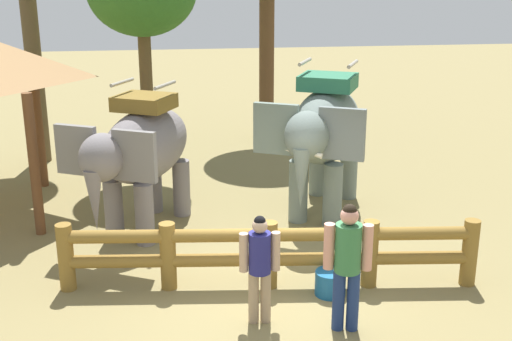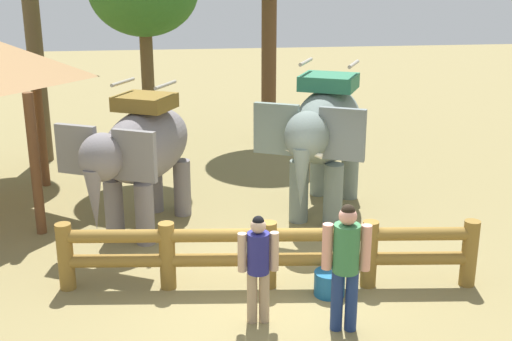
{
  "view_description": "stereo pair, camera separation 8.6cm",
  "coord_description": "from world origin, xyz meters",
  "px_view_note": "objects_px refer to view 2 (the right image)",
  "views": [
    {
      "loc": [
        -1.44,
        -8.64,
        4.7
      ],
      "look_at": [
        0.0,
        1.76,
        1.4
      ],
      "focal_mm": 46.16,
      "sensor_mm": 36.0,
      "label": 1
    },
    {
      "loc": [
        -1.36,
        -8.65,
        4.7
      ],
      "look_at": [
        0.0,
        1.76,
        1.4
      ],
      "focal_mm": 46.16,
      "sensor_mm": 36.0,
      "label": 2
    }
  ],
  "objects_px": {
    "log_fence": "(269,250)",
    "elephant_near_left": "(142,150)",
    "tourist_man_in_blue": "(346,259)",
    "feed_bucket": "(329,283)",
    "elephant_center": "(325,131)",
    "tourist_woman_in_black": "(258,262)"
  },
  "relations": [
    {
      "from": "log_fence",
      "to": "elephant_near_left",
      "type": "distance_m",
      "value": 3.3
    },
    {
      "from": "tourist_man_in_blue",
      "to": "feed_bucket",
      "type": "relative_size",
      "value": 3.91
    },
    {
      "from": "elephant_center",
      "to": "tourist_woman_in_black",
      "type": "bearing_deg",
      "value": -114.52
    },
    {
      "from": "log_fence",
      "to": "feed_bucket",
      "type": "distance_m",
      "value": 1.02
    },
    {
      "from": "tourist_woman_in_black",
      "to": "elephant_center",
      "type": "bearing_deg",
      "value": 65.48
    },
    {
      "from": "elephant_near_left",
      "to": "elephant_center",
      "type": "relative_size",
      "value": 0.92
    },
    {
      "from": "elephant_center",
      "to": "tourist_woman_in_black",
      "type": "relative_size",
      "value": 2.24
    },
    {
      "from": "elephant_center",
      "to": "feed_bucket",
      "type": "xyz_separation_m",
      "value": [
        -0.66,
        -3.34,
        -1.48
      ]
    },
    {
      "from": "tourist_man_in_blue",
      "to": "feed_bucket",
      "type": "xyz_separation_m",
      "value": [
        0.04,
        0.98,
        -0.85
      ]
    },
    {
      "from": "tourist_man_in_blue",
      "to": "log_fence",
      "type": "bearing_deg",
      "value": 121.17
    },
    {
      "from": "tourist_woman_in_black",
      "to": "elephant_near_left",
      "type": "bearing_deg",
      "value": 114.92
    },
    {
      "from": "log_fence",
      "to": "elephant_near_left",
      "type": "relative_size",
      "value": 1.96
    },
    {
      "from": "tourist_man_in_blue",
      "to": "feed_bucket",
      "type": "bearing_deg",
      "value": 87.39
    },
    {
      "from": "log_fence",
      "to": "feed_bucket",
      "type": "bearing_deg",
      "value": -23.15
    },
    {
      "from": "tourist_man_in_blue",
      "to": "elephant_center",
      "type": "bearing_deg",
      "value": 80.75
    },
    {
      "from": "log_fence",
      "to": "tourist_woman_in_black",
      "type": "height_order",
      "value": "tourist_woman_in_black"
    },
    {
      "from": "elephant_near_left",
      "to": "feed_bucket",
      "type": "bearing_deg",
      "value": -46.01
    },
    {
      "from": "log_fence",
      "to": "tourist_woman_in_black",
      "type": "distance_m",
      "value": 1.08
    },
    {
      "from": "tourist_woman_in_black",
      "to": "tourist_man_in_blue",
      "type": "relative_size",
      "value": 0.87
    },
    {
      "from": "log_fence",
      "to": "tourist_woman_in_black",
      "type": "relative_size",
      "value": 4.04
    },
    {
      "from": "log_fence",
      "to": "feed_bucket",
      "type": "xyz_separation_m",
      "value": [
        0.86,
        -0.37,
        -0.42
      ]
    },
    {
      "from": "tourist_man_in_blue",
      "to": "tourist_woman_in_black",
      "type": "bearing_deg",
      "value": 162.43
    }
  ]
}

